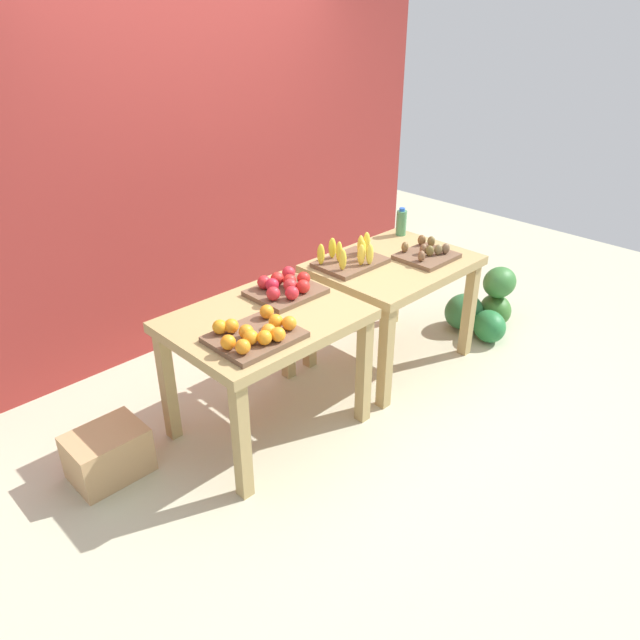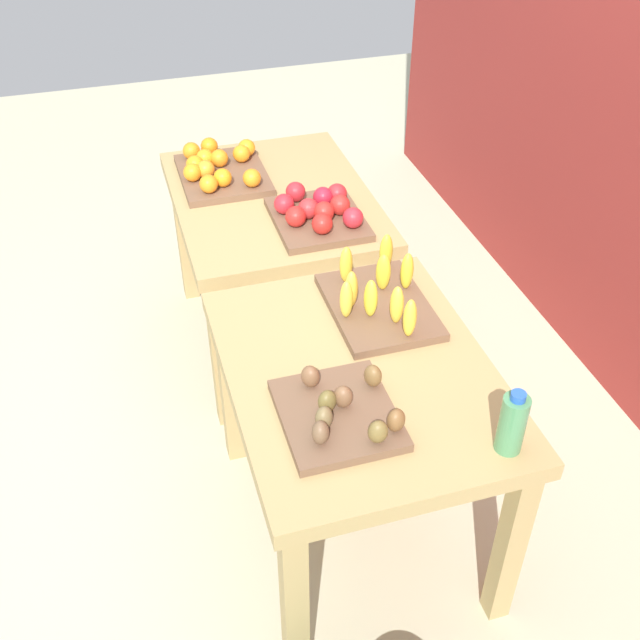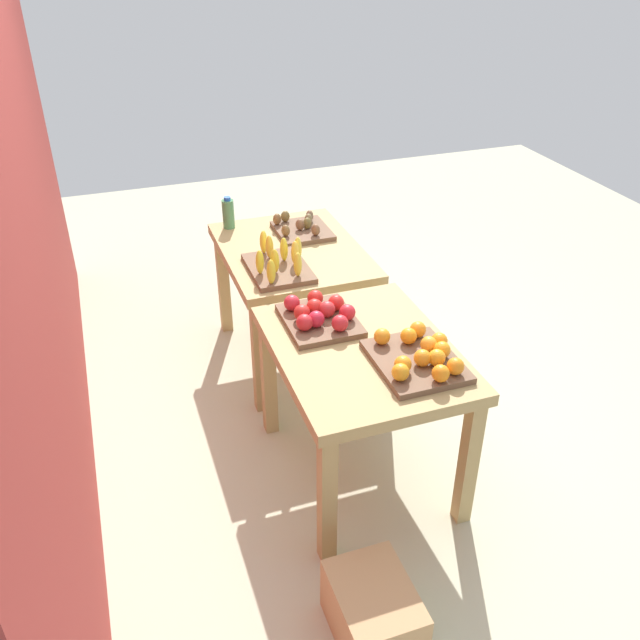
# 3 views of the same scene
# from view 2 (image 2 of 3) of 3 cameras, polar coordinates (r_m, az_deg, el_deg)

# --- Properties ---
(ground_plane) EXTENTS (8.00, 8.00, 0.00)m
(ground_plane) POSITION_cam_2_polar(r_m,az_deg,el_deg) (3.26, -0.68, -7.27)
(ground_plane) COLOR #BCB99A
(display_table_left) EXTENTS (1.04, 0.80, 0.77)m
(display_table_left) POSITION_cam_2_polar(r_m,az_deg,el_deg) (3.29, -3.50, 7.54)
(display_table_left) COLOR tan
(display_table_left) RESTS_ON ground_plane
(display_table_right) EXTENTS (1.04, 0.80, 0.77)m
(display_table_right) POSITION_cam_2_polar(r_m,az_deg,el_deg) (2.43, 2.88, -5.58)
(display_table_right) COLOR tan
(display_table_right) RESTS_ON ground_plane
(orange_bin) EXTENTS (0.45, 0.37, 0.11)m
(orange_bin) POSITION_cam_2_polar(r_m,az_deg,el_deg) (3.36, -7.50, 11.09)
(orange_bin) COLOR brown
(orange_bin) RESTS_ON display_table_left
(apple_bin) EXTENTS (0.40, 0.34, 0.11)m
(apple_bin) POSITION_cam_2_polar(r_m,az_deg,el_deg) (3.01, -0.15, 8.02)
(apple_bin) COLOR brown
(apple_bin) RESTS_ON display_table_left
(banana_crate) EXTENTS (0.44, 0.32, 0.17)m
(banana_crate) POSITION_cam_2_polar(r_m,az_deg,el_deg) (2.55, 4.35, 1.63)
(banana_crate) COLOR brown
(banana_crate) RESTS_ON display_table_right
(kiwi_bin) EXTENTS (0.36, 0.32, 0.10)m
(kiwi_bin) POSITION_cam_2_polar(r_m,az_deg,el_deg) (2.17, 1.50, -6.86)
(kiwi_bin) COLOR brown
(kiwi_bin) RESTS_ON display_table_right
(water_bottle) EXTENTS (0.07, 0.07, 0.20)m
(water_bottle) POSITION_cam_2_polar(r_m,az_deg,el_deg) (2.11, 14.11, -7.45)
(water_bottle) COLOR #4C8C59
(water_bottle) RESTS_ON display_table_right
(cardboard_produce_box) EXTENTS (0.40, 0.30, 0.27)m
(cardboard_produce_box) POSITION_cam_2_polar(r_m,az_deg,el_deg) (4.35, -2.19, 8.05)
(cardboard_produce_box) COLOR tan
(cardboard_produce_box) RESTS_ON ground_plane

